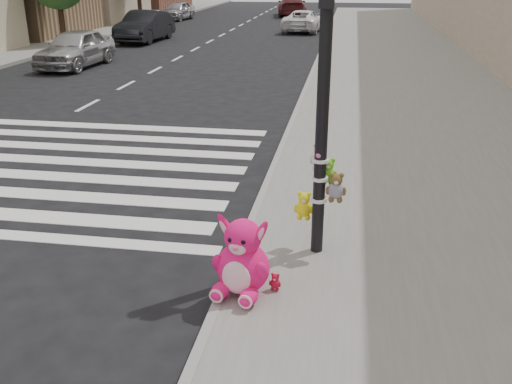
% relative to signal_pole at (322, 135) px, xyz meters
% --- Properties ---
extents(ground, '(120.00, 120.00, 0.00)m').
position_rel_signal_pole_xyz_m(ground, '(-2.61, -1.82, -1.77)').
color(ground, black).
rests_on(ground, ground).
extents(sidewalk_near, '(7.00, 80.00, 0.14)m').
position_rel_signal_pole_xyz_m(sidewalk_near, '(2.39, 8.18, -1.70)').
color(sidewalk_near, slate).
rests_on(sidewalk_near, ground).
extents(sidewalk_far, '(6.00, 80.00, 0.14)m').
position_rel_signal_pole_xyz_m(sidewalk_far, '(-16.11, 18.18, -1.70)').
color(sidewalk_far, slate).
rests_on(sidewalk_far, ground).
extents(curb_edge, '(0.12, 80.00, 0.15)m').
position_rel_signal_pole_xyz_m(curb_edge, '(-1.06, 8.18, -1.70)').
color(curb_edge, gray).
rests_on(curb_edge, ground).
extents(signal_pole, '(0.70, 0.49, 4.00)m').
position_rel_signal_pole_xyz_m(signal_pole, '(0.00, 0.00, 0.00)').
color(signal_pole, black).
rests_on(signal_pole, sidewalk_near).
extents(pink_bunny, '(0.73, 0.82, 0.99)m').
position_rel_signal_pole_xyz_m(pink_bunny, '(-0.82, -1.24, -1.23)').
color(pink_bunny, '#FF1574').
rests_on(pink_bunny, sidewalk_near).
extents(red_teddy, '(0.17, 0.13, 0.23)m').
position_rel_signal_pole_xyz_m(red_teddy, '(-0.44, -1.13, -1.52)').
color(red_teddy, red).
rests_on(red_teddy, sidewalk_near).
extents(car_silver_far, '(1.93, 4.36, 1.46)m').
position_rel_signal_pole_xyz_m(car_silver_far, '(-10.40, 14.43, -1.04)').
color(car_silver_far, '#ADAEB2').
rests_on(car_silver_far, ground).
extents(car_dark_far, '(1.91, 4.85, 1.57)m').
position_rel_signal_pole_xyz_m(car_dark_far, '(-10.46, 22.65, -0.99)').
color(car_dark_far, black).
rests_on(car_dark_far, ground).
extents(car_white_near, '(2.46, 4.70, 1.26)m').
position_rel_signal_pole_xyz_m(car_white_near, '(-2.61, 28.77, -1.14)').
color(car_white_near, white).
rests_on(car_white_near, ground).
extents(car_maroon_near, '(2.82, 5.54, 1.54)m').
position_rel_signal_pole_xyz_m(car_maroon_near, '(-4.51, 40.10, -1.00)').
color(car_maroon_near, '#52171A').
rests_on(car_maroon_near, ground).
extents(car_silver_deep, '(2.01, 4.08, 1.34)m').
position_rel_signal_pole_xyz_m(car_silver_deep, '(-12.41, 35.12, -1.10)').
color(car_silver_deep, '#A7A7AB').
rests_on(car_silver_deep, ground).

